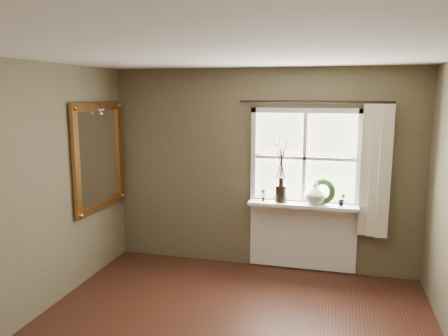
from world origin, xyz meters
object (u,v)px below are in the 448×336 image
at_px(cream_vase, 315,193).
at_px(wreath, 323,194).
at_px(gilt_mirror, 99,156).
at_px(dark_jug, 281,194).

xyz_separation_m(cream_vase, wreath, (0.09, 0.04, -0.01)).
bearing_deg(gilt_mirror, dark_jug, 12.87).
distance_m(dark_jug, wreath, 0.52).
relative_size(cream_vase, gilt_mirror, 0.20).
bearing_deg(cream_vase, gilt_mirror, -169.12).
xyz_separation_m(wreath, gilt_mirror, (-2.75, -0.55, 0.45)).
bearing_deg(cream_vase, dark_jug, 180.00).
bearing_deg(dark_jug, gilt_mirror, -167.13).
relative_size(wreath, gilt_mirror, 0.24).
xyz_separation_m(dark_jug, wreath, (0.52, 0.04, 0.01)).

